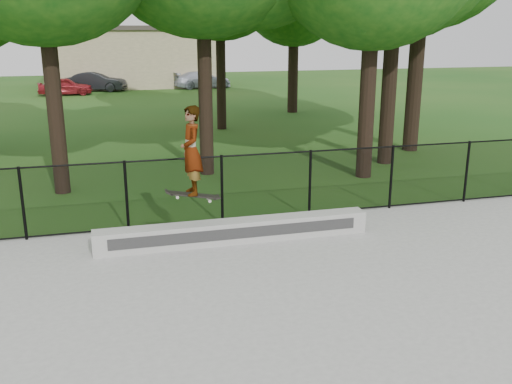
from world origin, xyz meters
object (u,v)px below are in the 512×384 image
car_a (65,86)px  skater_airborne (191,153)px  car_c (202,80)px  car_b (97,82)px  grind_ledge (235,231)px

car_a → skater_airborne: size_ratio=1.83×
car_a → car_c: size_ratio=0.87×
car_b → skater_airborne: (1.79, -30.50, 1.30)m
car_b → car_c: 7.27m
car_c → car_b: bearing=82.0°
car_a → car_c: 9.46m
grind_ledge → skater_airborne: skater_airborne is taller
car_b → skater_airborne: bearing=-158.1°
car_c → skater_airborne: 31.17m
car_b → car_c: car_b is taller
grind_ledge → car_a: (-4.57, 28.30, 0.29)m
grind_ledge → skater_airborne: size_ratio=3.02×
grind_ledge → car_c: bearing=81.3°
car_b → skater_airborne: 30.58m
grind_ledge → car_a: car_a is taller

